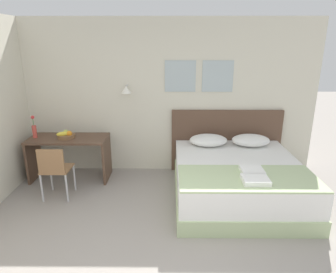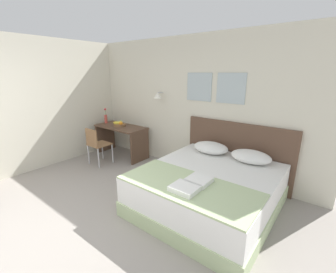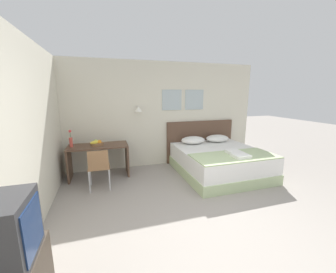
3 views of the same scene
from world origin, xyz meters
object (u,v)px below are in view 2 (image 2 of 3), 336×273
Objects in this scene: headboard at (236,153)px; folded_towel_mid_bed at (185,188)px; desk_chair at (96,143)px; fruit_bowl at (120,124)px; pillow_right at (251,157)px; pillow_left at (211,148)px; desk at (121,135)px; throw_blanket at (187,186)px; folded_towel_near_foot at (199,180)px; bed at (208,189)px; flower_vase at (106,118)px.

headboard reaches higher than folded_towel_mid_bed.
desk_chair is 0.75m from fruit_bowl.
desk_chair is at bearing -165.76° from pillow_right.
pillow_right is (0.71, 0.00, 0.00)m from pillow_left.
throw_blanket is at bearing -24.54° from desk.
pillow_left is at bearing 110.58° from folded_towel_near_foot.
pillow_right is at bearing 76.59° from folded_towel_near_foot.
pillow_left is at bearing 1.60° from desk.
headboard is 6.50× the size of folded_towel_near_foot.
bed is 3.16× the size of pillow_right.
bed is 5.32× the size of flower_vase.
pillow_right is at bearing 1.07° from flower_vase.
bed is 0.89m from pillow_left.
desk_chair is at bearing 168.95° from throw_blanket.
pillow_left reaches higher than folded_towel_near_foot.
pillow_right is 3.15m from desk_chair.
pillow_right is 1.95× the size of folded_towel_mid_bed.
desk_chair reaches higher than pillow_right.
folded_towel_mid_bed is at bearing -88.38° from headboard.
pillow_right reaches higher than folded_towel_near_foot.
throw_blanket is 3.48m from flower_vase.
folded_towel_near_foot is 2.80m from desk_chair.
pillow_left is 1.35m from throw_blanket.
pillow_right reaches higher than bed.
folded_towel_near_foot is at bearing -7.92° from desk_chair.
flower_vase is (-0.54, -0.00, 0.35)m from desk.
headboard is (0.00, 1.03, 0.27)m from bed.
pillow_right is at bearing 63.69° from bed.
headboard reaches higher than pillow_left.
folded_towel_mid_bed is 2.82m from desk_chair.
throw_blanket is at bearing -119.60° from folded_towel_near_foot.
pillow_right reaches higher than desk.
fruit_bowl reaches higher than folded_towel_near_foot.
folded_towel_near_foot is (0.43, -1.16, -0.04)m from pillow_left.
folded_towel_near_foot is 0.23× the size of desk.
pillow_left is 1.00× the size of pillow_right.
pillow_left is 1.95× the size of folded_towel_mid_bed.
desk is (-2.34, -0.07, -0.15)m from pillow_left.
flower_vase reaches higher than bed.
desk_chair is (-2.77, 0.39, -0.14)m from folded_towel_near_foot.
bed is 1.13× the size of throw_blanket.
fruit_bowl reaches higher than desk.
pillow_right is 3.06m from desk.
folded_towel_near_foot is at bearing -21.12° from fruit_bowl.
pillow_left is 2.46m from desk_chair.
headboard is 0.48m from pillow_right.
headboard reaches higher than throw_blanket.
pillow_left is (-0.36, -0.31, 0.11)m from headboard.
headboard is at bearing 41.04° from pillow_left.
throw_blanket is 4.72× the size of flower_vase.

